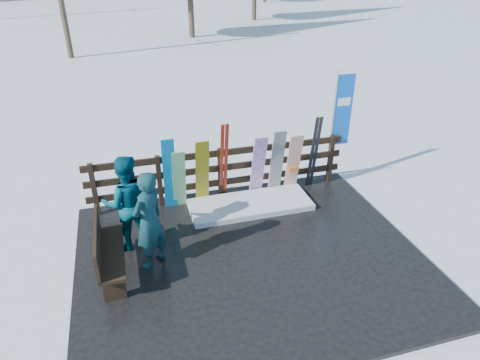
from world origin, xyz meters
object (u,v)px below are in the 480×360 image
object	(u,v)px
snowboard_1	(179,180)
snowboard_2	(202,173)
snowboard_5	(293,163)
snowboard_4	(277,163)
person_back	(127,203)
snowboard_0	(169,174)
rental_flag	(340,115)
bench	(106,250)
snowboard_3	(258,166)
person_front	(149,221)

from	to	relation	value
snowboard_1	snowboard_2	bearing A→B (deg)	-0.00
snowboard_2	snowboard_5	size ratio (longest dim) A/B	1.09
snowboard_4	snowboard_5	xyz separation A→B (m)	(0.39, 0.00, -0.07)
snowboard_2	person_back	world-z (taller)	person_back
snowboard_5	snowboard_4	bearing A→B (deg)	180.00
snowboard_0	rental_flag	world-z (taller)	rental_flag
snowboard_0	person_back	distance (m)	1.34
snowboard_2	person_back	size ratio (longest dim) A/B	0.87
bench	snowboard_4	size ratio (longest dim) A/B	0.96
snowboard_2	snowboard_5	world-z (taller)	snowboard_2
snowboard_1	person_back	size ratio (longest dim) A/B	0.76
snowboard_1	snowboard_5	xyz separation A→B (m)	(2.50, -0.00, 0.03)
snowboard_5	snowboard_3	bearing A→B (deg)	-180.00
person_back	snowboard_4	bearing A→B (deg)	-162.57
snowboard_2	rental_flag	size ratio (longest dim) A/B	0.59
snowboard_3	rental_flag	bearing A→B (deg)	7.79
snowboard_1	rental_flag	size ratio (longest dim) A/B	0.52
bench	snowboard_0	world-z (taller)	snowboard_0
snowboard_1	rental_flag	xyz separation A→B (m)	(3.67, 0.27, 0.93)
snowboard_0	rental_flag	xyz separation A→B (m)	(3.86, 0.27, 0.79)
snowboard_4	snowboard_5	distance (m)	0.39
rental_flag	person_front	bearing A→B (deg)	-156.11
snowboard_1	snowboard_3	size ratio (longest dim) A/B	0.90
snowboard_2	snowboard_1	bearing A→B (deg)	180.00
bench	rental_flag	bearing A→B (deg)	21.80
snowboard_0	person_front	xyz separation A→B (m)	(-0.56, -1.69, 0.07)
snowboard_2	snowboard_5	xyz separation A→B (m)	(2.02, 0.00, -0.06)
snowboard_0	bench	bearing A→B (deg)	-125.87
person_front	person_back	distance (m)	0.74
rental_flag	person_back	world-z (taller)	rental_flag
snowboard_2	snowboard_5	distance (m)	2.02
snowboard_5	rental_flag	size ratio (longest dim) A/B	0.54
snowboard_0	snowboard_4	world-z (taller)	snowboard_0
bench	snowboard_2	bearing A→B (deg)	42.33
bench	person_back	distance (m)	0.96
snowboard_1	person_back	world-z (taller)	person_back
rental_flag	snowboard_4	bearing A→B (deg)	-170.14
bench	snowboard_3	world-z (taller)	snowboard_3
bench	rental_flag	size ratio (longest dim) A/B	0.58
snowboard_3	snowboard_5	distance (m)	0.81
snowboard_0	snowboard_1	size ratio (longest dim) A/B	1.21
bench	rental_flag	world-z (taller)	rental_flag
person_front	person_back	bearing A→B (deg)	-107.04
snowboard_4	snowboard_5	size ratio (longest dim) A/B	1.10
person_front	bench	bearing A→B (deg)	-33.87
snowboard_1	bench	bearing A→B (deg)	-129.64
snowboard_0	person_front	distance (m)	1.78
snowboard_0	snowboard_2	xyz separation A→B (m)	(0.67, 0.00, -0.06)
snowboard_3	snowboard_2	bearing A→B (deg)	180.00
snowboard_0	snowboard_2	world-z (taller)	snowboard_0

